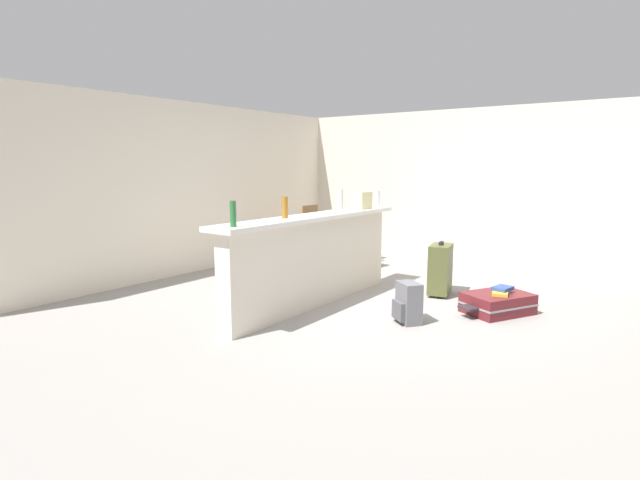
% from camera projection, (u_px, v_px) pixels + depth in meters
% --- Properties ---
extents(ground_plane, '(13.00, 13.00, 0.05)m').
position_uv_depth(ground_plane, '(374.00, 302.00, 5.96)').
color(ground_plane, gray).
extents(wall_back, '(6.60, 0.10, 2.50)m').
position_uv_depth(wall_back, '(199.00, 188.00, 7.54)').
color(wall_back, silver).
rests_on(wall_back, ground_plane).
extents(wall_right, '(0.10, 6.00, 2.50)m').
position_uv_depth(wall_right, '(450.00, 186.00, 8.39)').
color(wall_right, silver).
rests_on(wall_right, ground_plane).
extents(partition_half_wall, '(2.80, 0.20, 0.99)m').
position_uv_depth(partition_half_wall, '(314.00, 263.00, 5.69)').
color(partition_half_wall, silver).
rests_on(partition_half_wall, ground_plane).
extents(bar_countertop, '(2.96, 0.40, 0.05)m').
position_uv_depth(bar_countertop, '(314.00, 217.00, 5.61)').
color(bar_countertop, white).
rests_on(bar_countertop, partition_half_wall).
extents(bottle_green, '(0.06, 0.06, 0.24)m').
position_uv_depth(bottle_green, '(233.00, 214.00, 4.52)').
color(bottle_green, '#2D6B38').
rests_on(bottle_green, bar_countertop).
extents(bottle_amber, '(0.07, 0.07, 0.23)m').
position_uv_depth(bottle_amber, '(285.00, 207.00, 5.25)').
color(bottle_amber, '#9E661E').
rests_on(bottle_amber, bar_countertop).
extents(bottle_white, '(0.07, 0.07, 0.28)m').
position_uv_depth(bottle_white, '(340.00, 201.00, 5.86)').
color(bottle_white, silver).
rests_on(bottle_white, bar_countertop).
extents(bottle_clear, '(0.07, 0.07, 0.22)m').
position_uv_depth(bottle_clear, '(377.00, 199.00, 6.57)').
color(bottle_clear, silver).
rests_on(bottle_clear, bar_countertop).
extents(grocery_bag, '(0.26, 0.18, 0.22)m').
position_uv_depth(grocery_bag, '(361.00, 200.00, 6.34)').
color(grocery_bag, beige).
rests_on(grocery_bag, bar_countertop).
extents(dining_table, '(1.10, 0.80, 0.74)m').
position_uv_depth(dining_table, '(331.00, 224.00, 8.14)').
color(dining_table, '#332319').
rests_on(dining_table, ground_plane).
extents(dining_chair_near_partition, '(0.44, 0.44, 0.93)m').
position_uv_depth(dining_chair_near_partition, '(357.00, 234.00, 7.84)').
color(dining_chair_near_partition, '#9E754C').
rests_on(dining_chair_near_partition, ground_plane).
extents(dining_chair_far_side, '(0.42, 0.42, 0.93)m').
position_uv_depth(dining_chair_far_side, '(305.00, 229.00, 8.53)').
color(dining_chair_far_side, '#9E754C').
rests_on(dining_chair_far_side, ground_plane).
extents(suitcase_flat_maroon, '(0.89, 0.76, 0.22)m').
position_uv_depth(suitcase_flat_maroon, '(497.00, 303.00, 5.43)').
color(suitcase_flat_maroon, maroon).
rests_on(suitcase_flat_maroon, ground_plane).
extents(backpack_grey, '(0.34, 0.34, 0.42)m').
position_uv_depth(backpack_grey, '(408.00, 303.00, 5.09)').
color(backpack_grey, slate).
rests_on(backpack_grey, ground_plane).
extents(suitcase_upright_olive, '(0.48, 0.33, 0.67)m').
position_uv_depth(suitcase_upright_olive, '(440.00, 269.00, 6.16)').
color(suitcase_upright_olive, '#51562D').
rests_on(suitcase_upright_olive, ground_plane).
extents(book_stack, '(0.34, 0.21, 0.07)m').
position_uv_depth(book_stack, '(501.00, 291.00, 5.39)').
color(book_stack, gold).
rests_on(book_stack, suitcase_flat_maroon).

